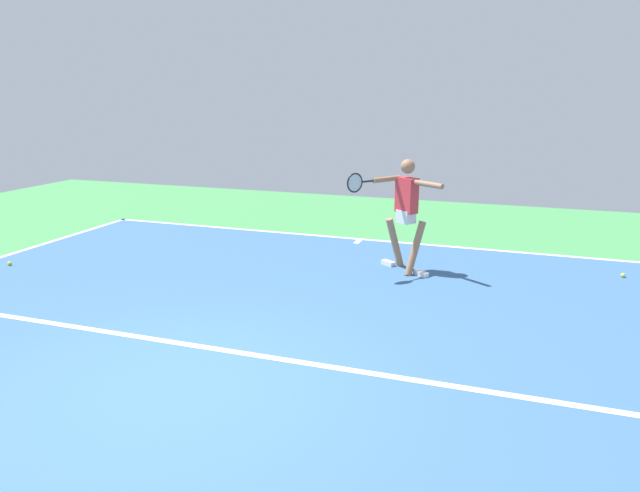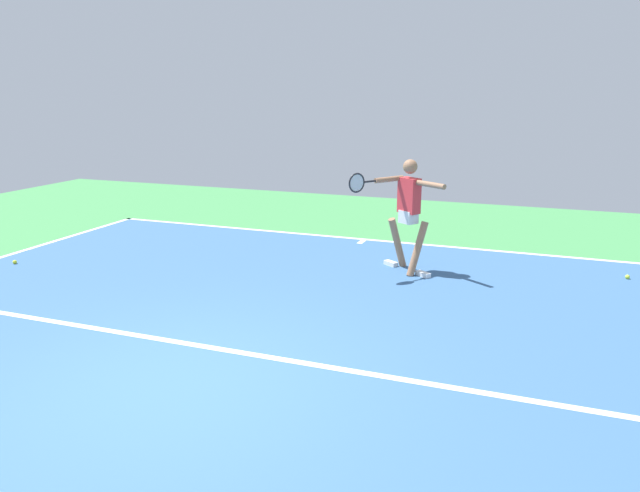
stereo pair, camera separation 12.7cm
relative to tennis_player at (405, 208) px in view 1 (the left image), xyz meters
name	(u,v)px [view 1 (the left image)]	position (x,y,z in m)	size (l,w,h in m)	color
ground_plane	(181,388)	(1.19, 4.52, -1.01)	(21.82, 21.82, 0.00)	#428E4C
court_surface	(181,388)	(1.19, 4.52, -1.01)	(10.97, 12.70, 0.00)	#38608E
court_line_baseline_near	(361,239)	(1.19, -1.78, -1.01)	(10.97, 0.10, 0.01)	white
court_line_service	(226,350)	(1.19, 3.62, -1.01)	(8.23, 0.10, 0.01)	white
court_line_centre_mark	(358,242)	(1.19, -1.58, -1.01)	(0.10, 0.30, 0.01)	white
tennis_player	(405,208)	(0.00, 0.00, 0.00)	(1.35, 1.09, 1.77)	#9E7051
tennis_ball_centre_court	(10,264)	(6.08, 1.84, -0.98)	(0.07, 0.07, 0.07)	yellow
tennis_ball_near_player	(623,275)	(-3.23, -0.79, -0.98)	(0.07, 0.07, 0.07)	#C6E53D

